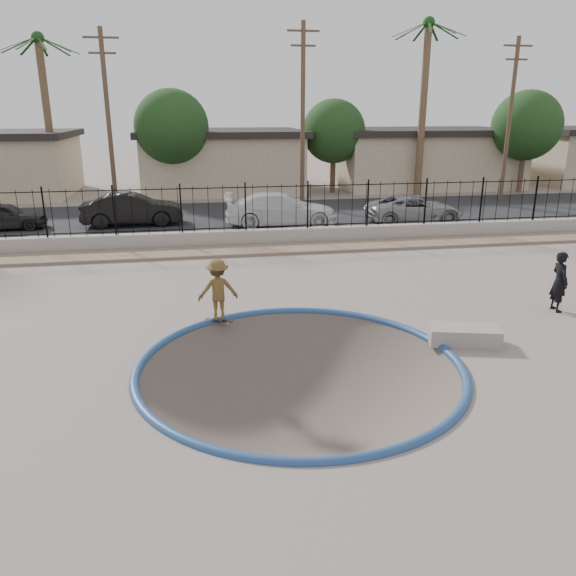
# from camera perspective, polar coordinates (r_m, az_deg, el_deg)

# --- Properties ---
(ground) EXTENTS (120.00, 120.00, 2.20)m
(ground) POSITION_cam_1_polar(r_m,az_deg,el_deg) (24.57, -4.59, 2.80)
(ground) COLOR slate
(ground) RESTS_ON ground
(bowl_pit) EXTENTS (6.84, 6.84, 1.80)m
(bowl_pit) POSITION_cam_1_polar(r_m,az_deg,el_deg) (12.05, 1.21, -7.97)
(bowl_pit) COLOR #52483F
(bowl_pit) RESTS_ON ground
(coping_ring) EXTENTS (7.04, 7.04, 0.20)m
(coping_ring) POSITION_cam_1_polar(r_m,az_deg,el_deg) (12.05, 1.21, -7.97)
(coping_ring) COLOR navy
(coping_ring) RESTS_ON ground
(rock_strip) EXTENTS (42.00, 1.60, 0.11)m
(rock_strip) POSITION_cam_1_polar(r_m,az_deg,el_deg) (21.58, -3.96, 3.87)
(rock_strip) COLOR #8D755C
(rock_strip) RESTS_ON ground
(retaining_wall) EXTENTS (42.00, 0.45, 0.60)m
(retaining_wall) POSITION_cam_1_polar(r_m,az_deg,el_deg) (22.59, -4.27, 5.13)
(retaining_wall) COLOR gray
(retaining_wall) RESTS_ON ground
(fence) EXTENTS (40.00, 0.04, 1.80)m
(fence) POSITION_cam_1_polar(r_m,az_deg,el_deg) (22.36, -4.34, 8.13)
(fence) COLOR black
(fence) RESTS_ON retaining_wall
(street) EXTENTS (90.00, 8.00, 0.04)m
(street) POSITION_cam_1_polar(r_m,az_deg,el_deg) (29.19, -5.58, 7.42)
(street) COLOR black
(street) RESTS_ON ground
(house_center) EXTENTS (10.60, 8.60, 3.90)m
(house_center) POSITION_cam_1_polar(r_m,az_deg,el_deg) (38.34, -6.81, 12.81)
(house_center) COLOR tan
(house_center) RESTS_ON ground
(house_east) EXTENTS (12.60, 8.60, 3.90)m
(house_east) POSITION_cam_1_polar(r_m,az_deg,el_deg) (41.53, 13.36, 12.84)
(house_east) COLOR tan
(house_east) RESTS_ON ground
(palm_mid) EXTENTS (2.30, 2.30, 9.30)m
(palm_mid) POSITION_cam_1_polar(r_m,az_deg,el_deg) (36.54, -23.61, 18.69)
(palm_mid) COLOR brown
(palm_mid) RESTS_ON ground
(palm_right) EXTENTS (2.30, 2.30, 10.30)m
(palm_right) POSITION_cam_1_polar(r_m,az_deg,el_deg) (36.54, 13.80, 20.61)
(palm_right) COLOR brown
(palm_right) RESTS_ON ground
(utility_pole_left) EXTENTS (1.70, 0.24, 9.00)m
(utility_pole_left) POSITION_cam_1_polar(r_m,az_deg,el_deg) (30.90, -17.78, 16.01)
(utility_pole_left) COLOR #473323
(utility_pole_left) RESTS_ON ground
(utility_pole_mid) EXTENTS (1.70, 0.24, 9.50)m
(utility_pole_mid) POSITION_cam_1_polar(r_m,az_deg,el_deg) (31.25, 1.51, 17.29)
(utility_pole_mid) COLOR #473323
(utility_pole_mid) RESTS_ON ground
(utility_pole_right) EXTENTS (1.70, 0.24, 9.00)m
(utility_pole_right) POSITION_cam_1_polar(r_m,az_deg,el_deg) (35.59, 21.60, 15.76)
(utility_pole_right) COLOR #473323
(utility_pole_right) RESTS_ON ground
(street_tree_left) EXTENTS (4.32, 4.32, 6.36)m
(street_tree_left) POSITION_cam_1_polar(r_m,az_deg,el_deg) (34.67, -11.75, 15.72)
(street_tree_left) COLOR #473323
(street_tree_left) RESTS_ON ground
(street_tree_mid) EXTENTS (3.96, 3.96, 5.83)m
(street_tree_mid) POSITION_cam_1_polar(r_m,az_deg,el_deg) (36.81, 4.67, 15.57)
(street_tree_mid) COLOR #473323
(street_tree_mid) RESTS_ON ground
(street_tree_right) EXTENTS (4.32, 4.32, 6.36)m
(street_tree_right) POSITION_cam_1_polar(r_m,az_deg,el_deg) (39.73, 23.09, 14.94)
(street_tree_right) COLOR #473323
(street_tree_right) RESTS_ON ground
(skater) EXTENTS (1.05, 0.66, 1.57)m
(skater) POSITION_cam_1_polar(r_m,az_deg,el_deg) (14.25, -7.13, -0.55)
(skater) COLOR olive
(skater) RESTS_ON ground
(skateboard) EXTENTS (0.75, 0.39, 0.06)m
(skateboard) POSITION_cam_1_polar(r_m,az_deg,el_deg) (14.50, -7.02, -3.29)
(skateboard) COLOR black
(skateboard) RESTS_ON ground
(videographer) EXTENTS (0.41, 0.61, 1.64)m
(videographer) POSITION_cam_1_polar(r_m,az_deg,el_deg) (16.65, 25.86, 0.59)
(videographer) COLOR black
(videographer) RESTS_ON ground
(concrete_ledge) EXTENTS (1.73, 1.08, 0.40)m
(concrete_ledge) POSITION_cam_1_polar(r_m,az_deg,el_deg) (13.72, 17.43, -4.60)
(concrete_ledge) COLOR gray
(concrete_ledge) RESTS_ON ground
(car_a) EXTENTS (3.65, 1.63, 1.22)m
(car_a) POSITION_cam_1_polar(r_m,az_deg,el_deg) (28.28, -26.89, 6.55)
(car_a) COLOR black
(car_a) RESTS_ON street
(car_b) EXTENTS (4.61, 1.77, 1.50)m
(car_b) POSITION_cam_1_polar(r_m,az_deg,el_deg) (27.15, -15.54, 7.72)
(car_b) COLOR black
(car_b) RESTS_ON street
(car_c) EXTENTS (5.33, 2.53, 1.50)m
(car_c) POSITION_cam_1_polar(r_m,az_deg,el_deg) (26.16, -0.69, 8.01)
(car_c) COLOR silver
(car_c) RESTS_ON street
(car_d) EXTENTS (4.62, 2.19, 1.27)m
(car_d) POSITION_cam_1_polar(r_m,az_deg,el_deg) (27.51, 12.75, 7.82)
(car_d) COLOR gray
(car_d) RESTS_ON street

